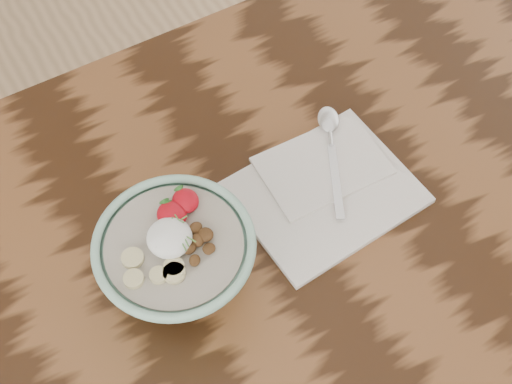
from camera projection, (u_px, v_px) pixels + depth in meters
table at (282, 270)px, 108.95cm from camera, size 160.00×90.00×75.00cm
breakfast_bowl at (177, 259)px, 91.79cm from camera, size 20.59×20.59×13.77cm
napkin at (325, 187)px, 105.14cm from camera, size 26.48×22.05×1.54cm
spoon at (330, 134)px, 108.57cm from camera, size 11.27×19.03×1.06cm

